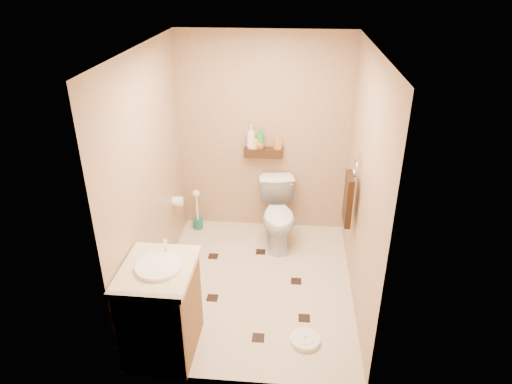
{
  "coord_description": "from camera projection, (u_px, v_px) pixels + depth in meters",
  "views": [
    {
      "loc": [
        0.35,
        -3.83,
        3.02
      ],
      "look_at": [
        -0.01,
        0.25,
        0.96
      ],
      "focal_mm": 32.0,
      "sensor_mm": 36.0,
      "label": 1
    }
  ],
  "objects": [
    {
      "name": "wall_front",
      "position": [
        239.0,
        258.0,
        3.14
      ],
      "size": [
        2.0,
        0.04,
        2.4
      ],
      "primitive_type": "cube",
      "color": "tan",
      "rests_on": "ground"
    },
    {
      "name": "toilet_brush",
      "position": [
        197.0,
        215.0,
        5.72
      ],
      "size": [
        0.12,
        0.12,
        0.54
      ],
      "color": "#186157",
      "rests_on": "ground"
    },
    {
      "name": "floor_accents",
      "position": [
        256.0,
        288.0,
        4.74
      ],
      "size": [
        1.15,
        1.47,
        0.01
      ],
      "color": "black",
      "rests_on": "ground"
    },
    {
      "name": "ground",
      "position": [
        255.0,
        284.0,
        4.79
      ],
      "size": [
        2.5,
        2.5,
        0.0
      ],
      "primitive_type": "plane",
      "color": "beige",
      "rests_on": "ground"
    },
    {
      "name": "bottle_c",
      "position": [
        260.0,
        143.0,
        5.32
      ],
      "size": [
        0.14,
        0.14,
        0.14
      ],
      "primitive_type": "imported",
      "rotation": [
        0.0,
        0.0,
        5.08
      ],
      "color": "#E9591B",
      "rests_on": "wall_shelf"
    },
    {
      "name": "bottle_b",
      "position": [
        254.0,
        141.0,
        5.32
      ],
      "size": [
        0.1,
        0.1,
        0.18
      ],
      "primitive_type": "imported",
      "rotation": [
        0.0,
        0.0,
        1.82
      ],
      "color": "yellow",
      "rests_on": "wall_shelf"
    },
    {
      "name": "wall_shelf",
      "position": [
        264.0,
        152.0,
        5.37
      ],
      "size": [
        0.46,
        0.14,
        0.1
      ],
      "primitive_type": "cube",
      "color": "#3C2310",
      "rests_on": "wall_back"
    },
    {
      "name": "toilet",
      "position": [
        279.0,
        215.0,
        5.35
      ],
      "size": [
        0.52,
        0.79,
        0.75
      ],
      "primitive_type": "imported",
      "rotation": [
        0.0,
        0.0,
        0.14
      ],
      "color": "white",
      "rests_on": "ground"
    },
    {
      "name": "towel_ring",
      "position": [
        349.0,
        197.0,
        4.52
      ],
      "size": [
        0.12,
        0.3,
        0.76
      ],
      "color": "silver",
      "rests_on": "wall_right"
    },
    {
      "name": "wall_right",
      "position": [
        363.0,
        185.0,
        4.17
      ],
      "size": [
        0.04,
        2.5,
        2.4
      ],
      "primitive_type": "cube",
      "color": "tan",
      "rests_on": "ground"
    },
    {
      "name": "ceiling",
      "position": [
        255.0,
        48.0,
        3.71
      ],
      "size": [
        2.0,
        2.5,
        0.02
      ],
      "primitive_type": "cube",
      "color": "silver",
      "rests_on": "wall_back"
    },
    {
      "name": "wall_left",
      "position": [
        150.0,
        177.0,
        4.33
      ],
      "size": [
        0.04,
        2.5,
        2.4
      ],
      "primitive_type": "cube",
      "color": "tan",
      "rests_on": "ground"
    },
    {
      "name": "bottle_d",
      "position": [
        260.0,
        139.0,
        5.3
      ],
      "size": [
        0.11,
        0.11,
        0.25
      ],
      "primitive_type": "imported",
      "rotation": [
        0.0,
        0.0,
        1.8
      ],
      "color": "green",
      "rests_on": "wall_shelf"
    },
    {
      "name": "bottle_e",
      "position": [
        277.0,
        142.0,
        5.3
      ],
      "size": [
        0.1,
        0.1,
        0.16
      ],
      "primitive_type": "imported",
      "rotation": [
        0.0,
        0.0,
        5.3
      ],
      "color": "#E5794C",
      "rests_on": "wall_shelf"
    },
    {
      "name": "vanity",
      "position": [
        161.0,
        309.0,
        3.8
      ],
      "size": [
        0.59,
        0.71,
        0.99
      ],
      "rotation": [
        0.0,
        0.0,
        -0.01
      ],
      "color": "brown",
      "rests_on": "ground"
    },
    {
      "name": "bottle_a",
      "position": [
        251.0,
        137.0,
        5.3
      ],
      "size": [
        0.12,
        0.12,
        0.28
      ],
      "primitive_type": "imported",
      "rotation": [
        0.0,
        0.0,
        3.02
      ],
      "color": "white",
      "rests_on": "wall_shelf"
    },
    {
      "name": "wall_back",
      "position": [
        264.0,
        136.0,
        5.36
      ],
      "size": [
        2.0,
        0.04,
        2.4
      ],
      "primitive_type": "cube",
      "color": "tan",
      "rests_on": "ground"
    },
    {
      "name": "toilet_paper",
      "position": [
        178.0,
        201.0,
        5.17
      ],
      "size": [
        0.12,
        0.11,
        0.12
      ],
      "color": "white",
      "rests_on": "wall_left"
    },
    {
      "name": "bathroom_scale",
      "position": [
        305.0,
        340.0,
        4.05
      ],
      "size": [
        0.32,
        0.32,
        0.05
      ],
      "rotation": [
        0.0,
        0.0,
        0.23
      ],
      "color": "white",
      "rests_on": "ground"
    }
  ]
}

